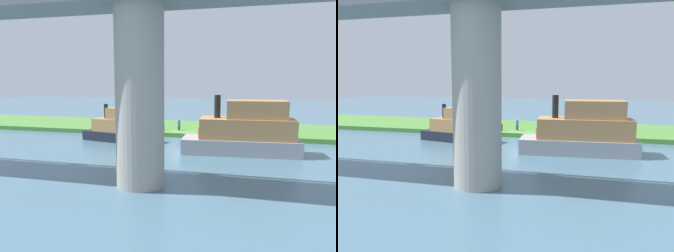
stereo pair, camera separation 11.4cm
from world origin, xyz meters
The scene contains 8 objects.
ground_plane centered at (0.00, 0.00, 0.00)m, with size 160.00×160.00×0.00m, color #476B7F.
grassy_bank centered at (0.00, -6.00, 0.25)m, with size 80.00×12.00×0.50m, color #4C8438.
bridge_pylon centered at (-1.57, 17.55, 5.40)m, with size 2.96×2.96×10.79m, color #9E998E.
person_on_bank centered at (0.72, -2.33, 1.20)m, with size 0.40×0.40×1.39m.
mooring_post centered at (2.39, -1.49, 0.89)m, with size 0.20×0.20×0.78m, color brown.
skiff_small centered at (-7.32, 6.56, 1.92)m, with size 10.38×4.17×5.18m.
pontoon_yellow centered at (5.74, 3.74, 1.45)m, with size 8.03×4.08×3.92m.
motorboat_red centered at (-9.91, 3.18, 0.53)m, with size 4.45×1.66×1.47m.
Camera 1 is at (-8.53, 36.59, 6.50)m, focal length 35.92 mm.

